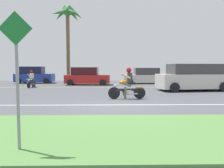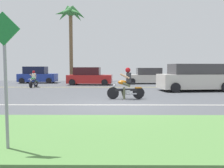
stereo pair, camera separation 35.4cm
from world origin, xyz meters
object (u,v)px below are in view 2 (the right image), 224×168
(suv_nearby, at_px, (195,78))
(parked_car_1, at_px, (89,77))
(parked_car_3, at_px, (195,76))
(street_sign, at_px, (5,68))
(parked_car_2, at_px, (147,76))
(motorcyclist_distant, at_px, (34,80))
(parked_car_0, at_px, (37,75))
(motorcyclist, at_px, (126,86))
(palm_tree_0, at_px, (71,18))

(suv_nearby, height_order, parked_car_1, suv_nearby)
(parked_car_3, distance_m, street_sign, 20.86)
(parked_car_2, bearing_deg, motorcyclist_distant, -157.18)
(parked_car_2, height_order, parked_car_3, parked_car_3)
(parked_car_3, xyz_separation_m, motorcyclist_distant, (-14.63, -4.16, -0.21))
(parked_car_0, bearing_deg, motorcyclist, -54.06)
(parked_car_3, height_order, palm_tree_0, palm_tree_0)
(palm_tree_0, bearing_deg, motorcyclist, -69.01)
(parked_car_1, relative_size, motorcyclist_distant, 2.57)
(parked_car_1, distance_m, palm_tree_0, 8.44)
(suv_nearby, relative_size, parked_car_2, 1.24)
(parked_car_0, height_order, palm_tree_0, palm_tree_0)
(parked_car_0, height_order, parked_car_1, parked_car_0)
(motorcyclist, bearing_deg, parked_car_1, 107.33)
(parked_car_0, xyz_separation_m, parked_car_3, (16.02, -0.87, -0.00))
(parked_car_1, height_order, parked_car_2, parked_car_1)
(palm_tree_0, bearing_deg, street_sign, -82.65)
(suv_nearby, relative_size, parked_car_3, 1.21)
(suv_nearby, bearing_deg, street_sign, -123.98)
(street_sign, bearing_deg, motorcyclist, 69.65)
(parked_car_1, distance_m, street_sign, 16.65)
(palm_tree_0, xyz_separation_m, street_sign, (2.78, -21.53, -5.53))
(motorcyclist, relative_size, parked_car_3, 0.46)
(parked_car_0, distance_m, parked_car_2, 11.29)
(motorcyclist, xyz_separation_m, parked_car_1, (-2.92, 9.36, 0.07))
(parked_car_3, distance_m, palm_tree_0, 14.79)
(motorcyclist_distant, bearing_deg, suv_nearby, -12.57)
(suv_nearby, xyz_separation_m, parked_car_3, (2.51, 6.86, -0.12))
(parked_car_3, bearing_deg, parked_car_2, -179.89)
(motorcyclist, bearing_deg, parked_car_0, 125.94)
(palm_tree_0, height_order, motorcyclist_distant, palm_tree_0)
(street_sign, bearing_deg, parked_car_0, 107.09)
(motorcyclist_distant, bearing_deg, parked_car_2, 22.82)
(palm_tree_0, bearing_deg, parked_car_0, -141.56)
(suv_nearby, distance_m, parked_car_3, 7.31)
(parked_car_0, relative_size, parked_car_1, 0.91)
(parked_car_1, bearing_deg, motorcyclist, -72.67)
(palm_tree_0, distance_m, motorcyclist_distant, 10.09)
(parked_car_1, relative_size, parked_car_3, 0.99)
(parked_car_2, bearing_deg, parked_car_3, 0.11)
(parked_car_1, bearing_deg, parked_car_0, 156.55)
(motorcyclist, distance_m, parked_car_1, 9.81)
(palm_tree_0, distance_m, street_sign, 22.40)
(parked_car_1, relative_size, palm_tree_0, 0.49)
(suv_nearby, relative_size, parked_car_1, 1.22)
(motorcyclist_distant, xyz_separation_m, street_sign, (4.47, -14.05, 1.04))
(parked_car_1, bearing_deg, palm_tree_0, 117.51)
(suv_nearby, height_order, parked_car_2, suv_nearby)
(motorcyclist, relative_size, street_sign, 0.73)
(parked_car_3, height_order, motorcyclist_distant, parked_car_3)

